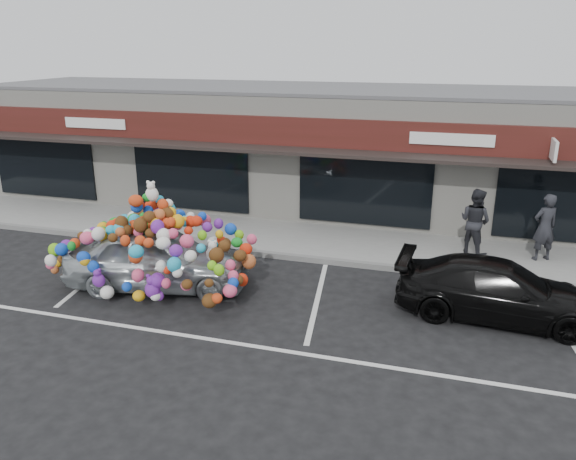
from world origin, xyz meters
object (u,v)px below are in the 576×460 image
(pedestrian_a, at_px, (545,227))
(pedestrian_b, at_px, (475,221))
(black_sedan, at_px, (499,290))
(toy_car, at_px, (158,251))

(pedestrian_a, bearing_deg, pedestrian_b, -27.72)
(black_sedan, bearing_deg, toy_car, 98.03)
(pedestrian_b, bearing_deg, toy_car, 64.11)
(black_sedan, height_order, pedestrian_a, pedestrian_a)
(black_sedan, distance_m, pedestrian_b, 3.74)
(pedestrian_b, bearing_deg, pedestrian_a, -146.81)
(toy_car, relative_size, pedestrian_b, 2.73)
(black_sedan, relative_size, pedestrian_b, 2.37)
(black_sedan, xyz_separation_m, pedestrian_b, (-0.48, 3.68, 0.44))
(black_sedan, bearing_deg, pedestrian_b, 10.66)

